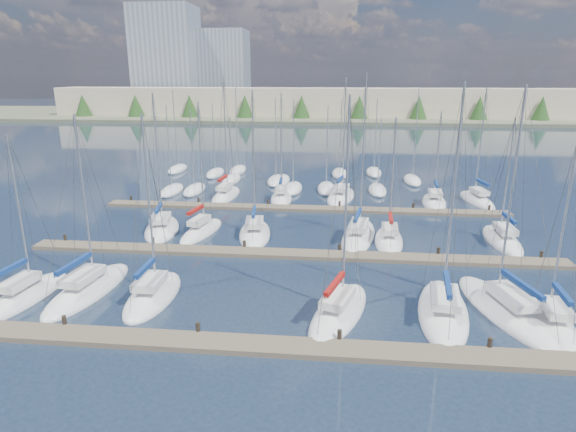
# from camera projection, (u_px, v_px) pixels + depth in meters

# --- Properties ---
(ground) EXTENTS (400.00, 400.00, 0.00)m
(ground) POSITION_uv_depth(u_px,v_px,m) (316.00, 162.00, 81.48)
(ground) COLOR #212F43
(ground) RESTS_ON ground
(dock_near) EXTENTS (44.00, 1.93, 1.10)m
(dock_near) POSITION_uv_depth(u_px,v_px,m) (265.00, 346.00, 26.13)
(dock_near) COLOR #6B5E4C
(dock_near) RESTS_ON ground
(dock_mid) EXTENTS (44.00, 1.93, 1.10)m
(dock_mid) POSITION_uv_depth(u_px,v_px,m) (291.00, 254.00, 39.49)
(dock_mid) COLOR #6B5E4C
(dock_mid) RESTS_ON ground
(dock_far) EXTENTS (44.00, 1.93, 1.10)m
(dock_far) POSITION_uv_depth(u_px,v_px,m) (303.00, 208.00, 52.84)
(dock_far) COLOR #6B5E4C
(dock_far) RESTS_ON ground
(sailboat_g) EXTENTS (3.06, 7.23, 12.03)m
(sailboat_g) POSITION_uv_depth(u_px,v_px,m) (551.00, 323.00, 28.42)
(sailboat_g) COLOR white
(sailboat_g) RESTS_ON ground
(sailboat_k) EXTENTS (4.36, 10.53, 15.23)m
(sailboat_k) POSITION_uv_depth(u_px,v_px,m) (358.00, 236.00, 43.84)
(sailboat_k) COLOR white
(sailboat_k) RESTS_ON ground
(sailboat_j) EXTENTS (3.88, 8.50, 13.76)m
(sailboat_j) POSITION_uv_depth(u_px,v_px,m) (255.00, 233.00, 44.56)
(sailboat_j) COLOR white
(sailboat_j) RESTS_ON ground
(sailboat_r) EXTENTS (3.54, 8.55, 13.61)m
(sailboat_r) POSITION_uv_depth(u_px,v_px,m) (477.00, 200.00, 56.19)
(sailboat_r) COLOR white
(sailboat_r) RESTS_ON ground
(sailboat_p) EXTENTS (4.45, 9.15, 14.73)m
(sailboat_p) POSITION_uv_depth(u_px,v_px,m) (341.00, 196.00, 57.92)
(sailboat_p) COLOR white
(sailboat_p) RESTS_ON ground
(sailboat_n) EXTENTS (3.08, 8.51, 15.00)m
(sailboat_n) POSITION_uv_depth(u_px,v_px,m) (226.00, 195.00, 58.45)
(sailboat_n) COLOR white
(sailboat_n) RESTS_ON ground
(sailboat_q) EXTENTS (3.50, 7.81, 11.14)m
(sailboat_q) POSITION_uv_depth(u_px,v_px,m) (434.00, 202.00, 55.33)
(sailboat_q) COLOR white
(sailboat_q) RESTS_ON ground
(sailboat_b) EXTENTS (3.76, 9.50, 12.68)m
(sailboat_b) POSITION_uv_depth(u_px,v_px,m) (88.00, 289.00, 32.95)
(sailboat_b) COLOR white
(sailboat_b) RESTS_ON ground
(sailboat_e) EXTENTS (4.35, 9.74, 14.73)m
(sailboat_e) POSITION_uv_depth(u_px,v_px,m) (443.00, 311.00, 29.90)
(sailboat_e) COLOR white
(sailboat_e) RESTS_ON ground
(sailboat_l) EXTENTS (2.95, 7.68, 11.62)m
(sailboat_l) POSITION_uv_depth(u_px,v_px,m) (389.00, 240.00, 42.69)
(sailboat_l) COLOR white
(sailboat_l) RESTS_ON ground
(sailboat_h) EXTENTS (4.72, 8.50, 13.48)m
(sailboat_h) POSITION_uv_depth(u_px,v_px,m) (162.00, 229.00, 45.83)
(sailboat_h) COLOR white
(sailboat_h) RESTS_ON ground
(sailboat_i) EXTENTS (3.51, 7.96, 12.76)m
(sailboat_i) POSITION_uv_depth(u_px,v_px,m) (202.00, 231.00, 45.09)
(sailboat_i) COLOR white
(sailboat_i) RESTS_ON ground
(sailboat_o) EXTENTS (2.92, 7.01, 13.07)m
(sailboat_o) POSITION_uv_depth(u_px,v_px,m) (281.00, 198.00, 56.95)
(sailboat_o) COLOR white
(sailboat_o) RESTS_ON ground
(sailboat_c) EXTENTS (2.87, 7.63, 12.81)m
(sailboat_c) POSITION_uv_depth(u_px,v_px,m) (153.00, 295.00, 32.06)
(sailboat_c) COLOR white
(sailboat_c) RESTS_ON ground
(sailboat_a) EXTENTS (3.09, 8.18, 11.59)m
(sailboat_a) POSITION_uv_depth(u_px,v_px,m) (25.00, 296.00, 31.96)
(sailboat_a) COLOR white
(sailboat_a) RESTS_ON ground
(sailboat_f) EXTENTS (5.30, 10.77, 14.53)m
(sailboat_f) POSITION_uv_depth(u_px,v_px,m) (504.00, 310.00, 30.08)
(sailboat_f) COLOR white
(sailboat_f) RESTS_ON ground
(sailboat_m) EXTENTS (2.61, 8.26, 11.60)m
(sailboat_m) POSITION_uv_depth(u_px,v_px,m) (502.00, 240.00, 42.73)
(sailboat_m) COLOR white
(sailboat_m) RESTS_ON ground
(sailboat_d) EXTENTS (5.06, 9.01, 14.01)m
(sailboat_d) POSITION_uv_depth(u_px,v_px,m) (339.00, 312.00, 29.83)
(sailboat_d) COLOR white
(sailboat_d) RESTS_ON ground
(distant_boats) EXTENTS (36.93, 20.75, 13.30)m
(distant_boats) POSITION_uv_depth(u_px,v_px,m) (279.00, 180.00, 66.34)
(distant_boats) COLOR #9EA0A5
(distant_boats) RESTS_ON ground
(shoreline) EXTENTS (400.00, 60.00, 38.00)m
(shoreline) POSITION_uv_depth(u_px,v_px,m) (290.00, 95.00, 166.30)
(shoreline) COLOR #666B51
(shoreline) RESTS_ON ground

